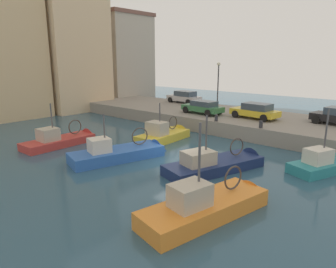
% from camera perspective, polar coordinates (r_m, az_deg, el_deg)
% --- Properties ---
extents(water_surface, '(80.00, 80.00, 0.00)m').
position_cam_1_polar(water_surface, '(19.53, 2.12, -4.99)').
color(water_surface, '#2D5166').
rests_on(water_surface, ground).
extents(quay_wall, '(9.00, 56.00, 1.20)m').
position_cam_1_polar(quay_wall, '(28.91, 16.77, 1.84)').
color(quay_wall, gray).
rests_on(quay_wall, ground).
extents(fishing_boat_yellow, '(5.61, 2.35, 3.97)m').
position_cam_1_polar(fishing_boat_yellow, '(24.56, -0.38, -0.70)').
color(fishing_boat_yellow, gold).
rests_on(fishing_boat_yellow, ground).
extents(fishing_boat_navy, '(7.14, 3.86, 4.24)m').
position_cam_1_polar(fishing_boat_navy, '(18.22, 9.60, -6.21)').
color(fishing_boat_navy, navy).
rests_on(fishing_boat_navy, ground).
extents(fishing_boat_red, '(6.17, 2.20, 4.08)m').
position_cam_1_polar(fishing_boat_red, '(24.48, -18.92, -1.56)').
color(fishing_boat_red, '#BC3833').
rests_on(fishing_boat_red, ground).
extents(fishing_boat_blue, '(7.03, 3.72, 3.99)m').
position_cam_1_polar(fishing_boat_blue, '(20.13, -8.47, -4.27)').
color(fishing_boat_blue, '#2D60B7').
rests_on(fishing_boat_blue, ground).
extents(fishing_boat_teal, '(6.09, 3.67, 4.40)m').
position_cam_1_polar(fishing_boat_teal, '(20.46, 28.30, -5.44)').
color(fishing_boat_teal, teal).
rests_on(fishing_boat_teal, ground).
extents(fishing_boat_orange, '(6.87, 3.08, 4.84)m').
position_cam_1_polar(fishing_boat_orange, '(13.21, 8.04, -14.13)').
color(fishing_boat_orange, orange).
rests_on(fishing_boat_orange, ground).
extents(parked_car_green, '(2.23, 4.25, 1.26)m').
position_cam_1_polar(parked_car_green, '(29.53, 6.54, 5.06)').
color(parked_car_green, '#387547').
rests_on(parked_car_green, quay_wall).
extents(parked_car_silver, '(2.18, 4.44, 1.44)m').
position_cam_1_polar(parked_car_silver, '(36.86, 3.07, 6.96)').
color(parked_car_silver, '#B7B7BC').
rests_on(parked_car_silver, quay_wall).
extents(parked_car_yellow, '(2.32, 4.29, 1.37)m').
position_cam_1_polar(parked_car_yellow, '(27.98, 16.07, 4.23)').
color(parked_car_yellow, gold).
rests_on(parked_car_yellow, quay_wall).
extents(mooring_bollard_mid, '(0.28, 0.28, 0.55)m').
position_cam_1_polar(mooring_bollard_mid, '(24.23, 17.02, 1.72)').
color(mooring_bollard_mid, '#2D2D33').
rests_on(mooring_bollard_mid, quay_wall).
extents(mooring_bollard_north, '(0.28, 0.28, 0.55)m').
position_cam_1_polar(mooring_bollard_north, '(26.09, 9.03, 2.98)').
color(mooring_bollard_north, '#2D2D33').
rests_on(mooring_bollard_north, quay_wall).
extents(quay_streetlamp, '(0.36, 0.36, 4.83)m').
position_cam_1_polar(quay_streetlamp, '(32.35, 9.40, 10.35)').
color(quay_streetlamp, '#38383D').
rests_on(quay_streetlamp, quay_wall).
extents(waterfront_building_west_mid, '(7.63, 8.15, 12.81)m').
position_cam_1_polar(waterfront_building_west_mid, '(47.31, -9.16, 13.76)').
color(waterfront_building_west_mid, '#B2A899').
rests_on(waterfront_building_west_mid, ground).
extents(waterfront_building_central, '(7.96, 8.55, 18.25)m').
position_cam_1_polar(waterfront_building_central, '(41.75, -18.49, 17.02)').
color(waterfront_building_central, beige).
rests_on(waterfront_building_central, ground).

